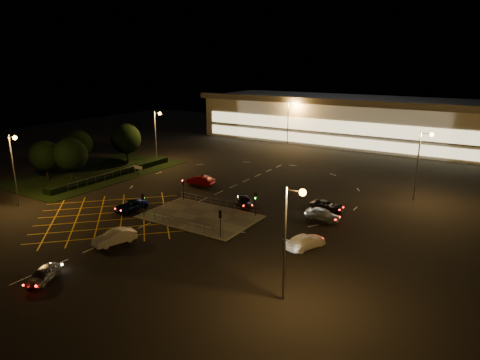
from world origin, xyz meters
The scene contains 27 objects.
ground centered at (0.00, 0.00, 0.00)m, with size 180.00×180.00×0.00m, color black.
pedestrian_island centered at (2.00, -2.00, 0.06)m, with size 14.00×9.00×0.12m, color #4C4944.
grass_verge centered at (-28.00, 6.00, 0.04)m, with size 18.00×30.00×0.08m, color black.
hedge centered at (-23.00, 6.00, 0.50)m, with size 2.00×26.00×1.00m, color black.
supermarket centered at (0.00, 61.95, 5.31)m, with size 72.00×26.50×10.50m.
streetlight_sw centered at (-21.56, -12.00, 6.56)m, with size 1.78×0.56×10.03m.
streetlight_se centered at (20.44, -14.00, 6.56)m, with size 1.78×0.56×10.03m.
streetlight_nw centered at (-23.56, 18.00, 6.56)m, with size 1.78×0.56×10.03m.
streetlight_ne centered at (24.44, 20.00, 6.56)m, with size 1.78×0.56×10.03m.
streetlight_far_left centered at (-9.56, 48.00, 6.56)m, with size 1.78×0.56×10.03m.
signal_sw centered at (-4.00, -5.99, 2.37)m, with size 0.28×0.30×3.15m.
signal_se centered at (8.00, -5.99, 2.37)m, with size 0.28×0.30×3.15m.
signal_nw centered at (-4.00, 1.99, 2.37)m, with size 0.28×0.30×3.15m.
signal_ne centered at (8.00, 1.99, 2.37)m, with size 0.28×0.30×3.15m.
tree_a centered at (-30.00, -2.00, 4.33)m, with size 5.04×5.04×6.86m.
tree_b centered at (-32.00, 6.00, 4.64)m, with size 5.40×5.40×7.35m.
tree_c centered at (-28.00, 14.00, 4.95)m, with size 5.76×5.76×7.84m.
tree_d centered at (-34.00, 20.00, 4.02)m, with size 4.68×4.68×6.37m.
tree_e centered at (-26.00, 0.00, 4.64)m, with size 5.40×5.40×7.35m.
car_near_silver centered at (-0.02, -22.90, 0.67)m, with size 1.59×3.95×1.35m, color #B0B4B8.
car_queue_white centered at (-0.89, -13.64, 0.78)m, with size 1.65×4.73×1.56m, color #B8B8B8.
car_left_blue centered at (-7.50, -4.92, 0.66)m, with size 2.19×4.75×1.32m, color #0B1943.
car_far_dkgrey centered at (4.50, 5.00, 0.61)m, with size 1.70×4.19×1.22m, color black.
car_right_silver centered at (15.77, 5.50, 0.76)m, with size 1.79×4.45×1.52m, color silver.
car_circ_red centered at (-6.96, 9.90, 0.77)m, with size 1.63×4.68×1.54m, color maroon.
car_east_grey centered at (14.94, 9.20, 0.63)m, with size 2.11×4.57×1.27m, color black.
car_approach_white centered at (17.33, -3.34, 0.74)m, with size 2.07×5.09×1.48m, color white.
Camera 1 is at (34.07, -43.20, 19.60)m, focal length 32.00 mm.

